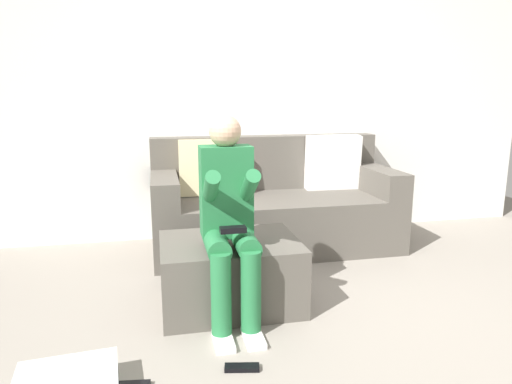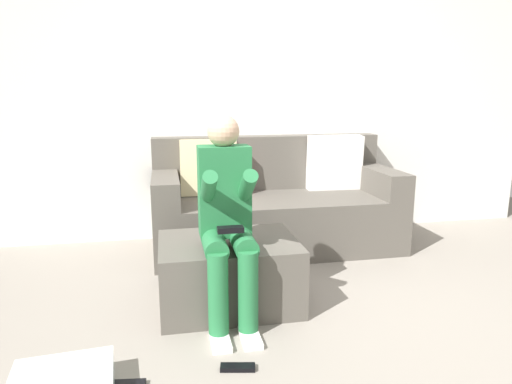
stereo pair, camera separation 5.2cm
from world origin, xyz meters
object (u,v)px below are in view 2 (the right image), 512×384
(couch_sectional, at_px, (273,205))
(remote_near_ottoman, at_px, (238,367))
(remote_by_storage_bin, at_px, (129,384))
(ottoman, at_px, (229,273))
(person_seated, at_px, (227,214))
(storage_bin, at_px, (63,384))

(couch_sectional, height_order, remote_near_ottoman, couch_sectional)
(remote_near_ottoman, height_order, remote_by_storage_bin, same)
(ottoman, height_order, remote_near_ottoman, ottoman)
(person_seated, relative_size, storage_bin, 2.79)
(ottoman, xyz_separation_m, storage_bin, (-0.82, -0.75, -0.14))
(couch_sectional, bearing_deg, remote_by_storage_bin, -121.10)
(ottoman, relative_size, remote_near_ottoman, 5.03)
(couch_sectional, height_order, ottoman, couch_sectional)
(couch_sectional, relative_size, remote_near_ottoman, 12.19)
(remote_near_ottoman, bearing_deg, ottoman, 96.42)
(couch_sectional, distance_m, remote_near_ottoman, 1.90)
(storage_bin, distance_m, remote_near_ottoman, 0.77)
(ottoman, distance_m, person_seated, 0.46)
(person_seated, relative_size, remote_by_storage_bin, 8.17)
(ottoman, xyz_separation_m, remote_near_ottoman, (-0.06, -0.70, -0.19))
(storage_bin, xyz_separation_m, remote_near_ottoman, (0.76, 0.05, -0.05))
(remote_by_storage_bin, bearing_deg, remote_near_ottoman, 11.29)
(couch_sectional, xyz_separation_m, person_seated, (-0.57, -1.25, 0.27))
(remote_by_storage_bin, bearing_deg, person_seated, 54.17)
(ottoman, height_order, remote_by_storage_bin, ottoman)
(ottoman, relative_size, remote_by_storage_bin, 5.82)
(storage_bin, relative_size, remote_near_ottoman, 2.53)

